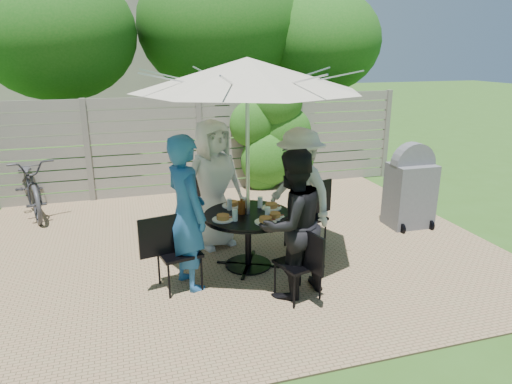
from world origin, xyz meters
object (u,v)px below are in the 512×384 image
object	(u,v)px
plate_front	(266,220)
coffee_cup	(245,203)
person_left	(187,213)
glass_left	(235,215)
bicycle	(31,184)
bbq_grill	(410,189)
glass_back	(229,204)
umbrella	(247,74)
person_back	(213,185)
plate_back	(232,204)
patio_table	(248,230)
chair_right	(306,229)
chair_back	(209,224)
plate_left	(223,218)
glass_front	(268,213)
person_front	(292,225)
chair_front	(298,278)
glass_right	(260,202)
syrup_jug	(242,208)
person_right	(300,192)
plate_right	(271,206)
plate_extra	(275,216)
chair_left	(178,267)

from	to	relation	value
plate_front	coffee_cup	size ratio (longest dim) A/B	2.17
person_left	glass_left	size ratio (longest dim) A/B	12.78
bicycle	bbq_grill	bearing A→B (deg)	-38.00
glass_back	glass_left	distance (m)	0.40
umbrella	person_back	distance (m)	1.70
plate_back	umbrella	bearing A→B (deg)	-70.99
patio_table	chair_right	world-z (taller)	chair_right
umbrella	chair_back	bearing A→B (deg)	109.13
chair_right	plate_left	distance (m)	1.40
glass_left	glass_front	xyz separation A→B (m)	(0.40, -0.03, 0.00)
person_left	person_front	bearing A→B (deg)	-135.00
chair_front	bicycle	world-z (taller)	bicycle
plate_front	coffee_cup	world-z (taller)	coffee_cup
glass_right	bicycle	distance (m)	4.21
person_back	bicycle	bearing A→B (deg)	121.51
chair_right	glass_left	world-z (taller)	chair_right
glass_right	patio_table	bearing A→B (deg)	-138.99
umbrella	plate_front	bearing A→B (deg)	-70.99
chair_right	bbq_grill	size ratio (longest dim) A/B	0.71
syrup_jug	person_right	bearing A→B (deg)	15.80
bbq_grill	chair_front	bearing A→B (deg)	-146.62
glass_right	syrup_jug	xyz separation A→B (m)	(-0.28, -0.16, 0.01)
plate_left	glass_right	distance (m)	0.63
umbrella	glass_front	xyz separation A→B (m)	(0.18, -0.21, -1.59)
chair_front	coffee_cup	size ratio (longest dim) A/B	7.13
umbrella	bbq_grill	bearing A→B (deg)	13.10
chair_back	plate_right	xyz separation A→B (m)	(0.66, -0.79, 0.46)
plate_front	glass_left	size ratio (longest dim) A/B	1.86
patio_table	umbrella	size ratio (longest dim) A/B	0.41
plate_right	plate_extra	size ratio (longest dim) A/B	1.08
patio_table	glass_right	world-z (taller)	glass_right
plate_left	glass_right	size ratio (longest dim) A/B	1.86
person_back	syrup_jug	distance (m)	0.79
patio_table	chair_back	world-z (taller)	chair_back
plate_front	chair_back	bearing A→B (deg)	109.10
person_back	glass_right	size ratio (longest dim) A/B	12.71
umbrella	glass_right	distance (m)	1.62
plate_front	glass_right	xyz separation A→B (m)	(0.09, 0.52, 0.05)
glass_back	plate_extra	bearing A→B (deg)	-44.01
glass_front	bicycle	distance (m)	4.46
plate_extra	glass_left	world-z (taller)	glass_left
chair_left	bicycle	bearing A→B (deg)	109.76
umbrella	glass_right	xyz separation A→B (m)	(0.21, 0.18, -1.59)
chair_left	glass_front	distance (m)	1.21
plate_left	glass_back	distance (m)	0.37
coffee_cup	plate_right	bearing A→B (deg)	-21.23
person_front	plate_front	bearing A→B (deg)	-90.00
chair_left	person_back	bearing A→B (deg)	47.90
plate_extra	syrup_jug	xyz separation A→B (m)	(-0.34, 0.25, 0.06)
chair_back	person_right	xyz separation A→B (m)	(1.10, -0.64, 0.57)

